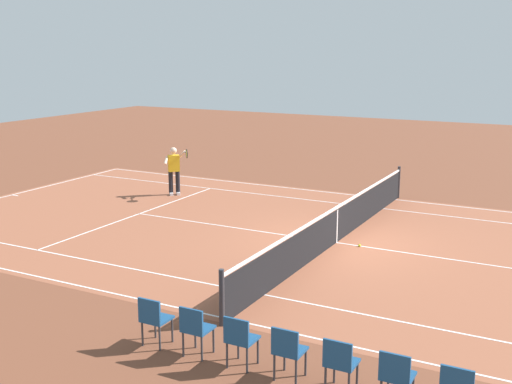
% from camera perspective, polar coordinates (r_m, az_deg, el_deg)
% --- Properties ---
extents(ground_plane, '(60.00, 60.00, 0.00)m').
position_cam_1_polar(ground_plane, '(16.94, 7.10, -4.47)').
color(ground_plane, brown).
extents(court_slab, '(24.20, 11.40, 0.00)m').
position_cam_1_polar(court_slab, '(16.94, 7.10, -4.46)').
color(court_slab, '#935138').
rests_on(court_slab, ground_plane).
extents(court_line_markings, '(23.85, 11.05, 0.01)m').
position_cam_1_polar(court_line_markings, '(16.94, 7.10, -4.45)').
color(court_line_markings, white).
rests_on(court_line_markings, ground_plane).
extents(tennis_net, '(0.10, 11.70, 1.08)m').
position_cam_1_polar(tennis_net, '(16.80, 7.15, -2.86)').
color(tennis_net, '#2D2D33').
rests_on(tennis_net, ground_plane).
extents(tennis_player_near, '(1.11, 0.74, 1.70)m').
position_cam_1_polar(tennis_player_near, '(22.22, -7.24, 2.10)').
color(tennis_player_near, black).
rests_on(tennis_player_near, ground_plane).
extents(tennis_ball, '(0.07, 0.07, 0.07)m').
position_cam_1_polar(tennis_ball, '(16.68, 9.15, -4.69)').
color(tennis_ball, '#CCE01E').
rests_on(tennis_ball, ground_plane).
extents(spectator_chair_1, '(0.44, 0.44, 0.88)m').
position_cam_1_polar(spectator_chair_1, '(9.50, 12.32, -15.50)').
color(spectator_chair_1, '#38383D').
rests_on(spectator_chair_1, ground_plane).
extents(spectator_chair_2, '(0.44, 0.44, 0.88)m').
position_cam_1_polar(spectator_chair_2, '(9.72, 7.44, -14.63)').
color(spectator_chair_2, '#38383D').
rests_on(spectator_chair_2, ground_plane).
extents(spectator_chair_3, '(0.44, 0.44, 0.88)m').
position_cam_1_polar(spectator_chair_3, '(10.00, 2.85, -13.70)').
color(spectator_chair_3, '#38383D').
rests_on(spectator_chair_3, ground_plane).
extents(spectator_chair_4, '(0.44, 0.44, 0.88)m').
position_cam_1_polar(spectator_chair_4, '(10.34, -1.43, -12.76)').
color(spectator_chair_4, '#38383D').
rests_on(spectator_chair_4, ground_plane).
extents(spectator_chair_5, '(0.44, 0.44, 0.88)m').
position_cam_1_polar(spectator_chair_5, '(10.74, -5.39, -11.82)').
color(spectator_chair_5, '#38383D').
rests_on(spectator_chair_5, ground_plane).
extents(spectator_chair_6, '(0.44, 0.44, 0.88)m').
position_cam_1_polar(spectator_chair_6, '(11.18, -9.03, -10.90)').
color(spectator_chair_6, '#38383D').
rests_on(spectator_chair_6, ground_plane).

